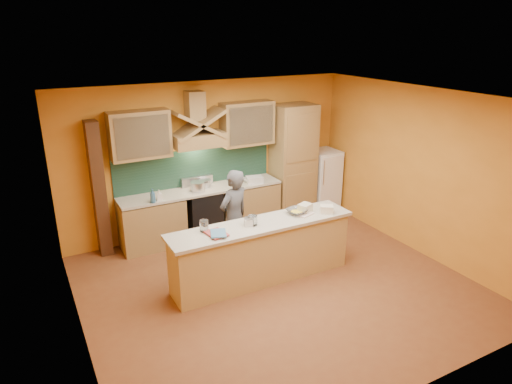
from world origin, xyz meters
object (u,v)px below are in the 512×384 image
fridge (322,181)px  person (234,217)px  kitchen_scale (249,222)px  mixing_bowl (297,211)px  stove (203,213)px

fridge → person: 2.88m
kitchen_scale → mixing_bowl: size_ratio=0.41×
person → mixing_bowl: bearing=120.2°
stove → fridge: bearing=0.0°
fridge → person: bearing=-155.7°
person → mixing_bowl: person is taller
fridge → mixing_bowl: bearing=-135.1°
stove → fridge: (2.70, 0.00, 0.20)m
person → kitchen_scale: bearing=63.2°
kitchen_scale → mixing_bowl: bearing=23.1°
stove → kitchen_scale: 1.96m
mixing_bowl → person: bearing=139.6°
fridge → person: person is taller
kitchen_scale → stove: bearing=110.0°
fridge → person: (-2.62, -1.18, 0.14)m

